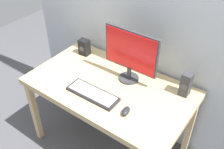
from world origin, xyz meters
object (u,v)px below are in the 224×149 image
Objects in this scene: mouse at (126,111)px; speaker_right at (186,84)px; desk at (110,92)px; monitor at (131,54)px; keyboard_primary at (93,94)px; speaker_left at (84,47)px.

speaker_right reaches higher than mouse.
speaker_right reaches higher than desk.
keyboard_primary is (-0.11, -0.34, -0.23)m from monitor.
monitor is (0.08, 0.17, 0.32)m from desk.
desk is 3.13× the size of keyboard_primary.
keyboard_primary is 4.43× the size of mouse.
mouse reaches higher than desk.
desk is 8.73× the size of speaker_left.
desk is 0.54m from speaker_left.
monitor is 0.48m from speaker_right.
speaker_right is (0.56, 0.43, 0.09)m from keyboard_primary.
mouse is at bearing -119.74° from speaker_right.
keyboard_primary is 2.79× the size of speaker_left.
speaker_right is at bearing 37.31° from keyboard_primary.
desk is 0.35m from mouse.
mouse is 0.85m from speaker_left.
desk is 6.77× the size of speaker_right.
mouse is 0.51m from speaker_right.
desk is at bearing -154.16° from speaker_right.
speaker_left is at bearing 173.52° from monitor.
desk is at bearing 78.91° from keyboard_primary.
desk is 0.61m from speaker_right.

